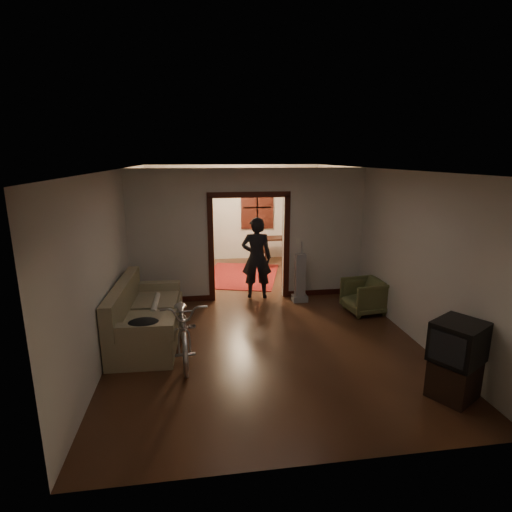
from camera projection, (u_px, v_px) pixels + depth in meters
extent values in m
cube|color=#311A0F|center=(254.00, 310.00, 8.10)|extent=(5.00, 8.50, 0.01)
cube|color=white|center=(254.00, 169.00, 7.42)|extent=(5.00, 8.50, 0.01)
cube|color=beige|center=(234.00, 213.00, 11.84)|extent=(5.00, 0.02, 2.80)
cube|color=beige|center=(121.00, 246.00, 7.41)|extent=(0.02, 8.50, 2.80)
cube|color=beige|center=(375.00, 239.00, 8.12)|extent=(0.02, 8.50, 2.80)
cube|color=beige|center=(249.00, 235.00, 8.48)|extent=(5.00, 0.14, 2.80)
cube|color=black|center=(249.00, 249.00, 8.56)|extent=(1.74, 0.20, 2.32)
cube|color=black|center=(257.00, 207.00, 11.87)|extent=(0.98, 0.06, 1.28)
sphere|color=#FFE0A5|center=(240.00, 184.00, 9.93)|extent=(0.24, 0.24, 0.24)
cube|color=silver|center=(298.00, 241.00, 8.60)|extent=(0.08, 0.01, 0.12)
cube|color=#756F4E|center=(148.00, 311.00, 6.69)|extent=(1.06, 2.21, 1.00)
cylinder|color=beige|center=(156.00, 303.00, 6.98)|extent=(0.11, 0.85, 0.11)
ellipsoid|color=black|center=(143.00, 323.00, 5.78)|extent=(0.46, 0.34, 0.13)
imported|color=silver|center=(184.00, 325.00, 6.15)|extent=(0.80, 1.93, 0.99)
imported|color=brown|center=(364.00, 296.00, 7.90)|extent=(0.82, 0.80, 0.67)
cube|color=black|center=(454.00, 379.00, 5.12)|extent=(0.72, 0.70, 0.49)
cube|color=black|center=(459.00, 342.00, 5.00)|extent=(0.79, 0.77, 0.51)
cube|color=gray|center=(300.00, 278.00, 8.47)|extent=(0.36, 0.31, 1.04)
imported|color=black|center=(256.00, 258.00, 8.63)|extent=(0.71, 0.52, 1.78)
cube|color=maroon|center=(241.00, 275.00, 10.40)|extent=(2.35, 2.74, 0.02)
cube|color=black|center=(188.00, 233.00, 11.24)|extent=(0.94, 0.55, 1.84)
sphere|color=#1E5972|center=(187.00, 197.00, 10.99)|extent=(0.30, 0.30, 0.30)
cube|color=black|center=(277.00, 250.00, 11.61)|extent=(1.03, 0.61, 0.74)
cube|color=black|center=(258.00, 251.00, 11.06)|extent=(0.45, 0.45, 0.96)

